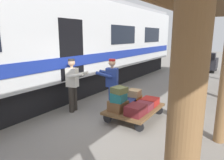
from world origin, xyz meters
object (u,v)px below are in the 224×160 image
(suitcase_navy_fabric, at_px, (126,103))
(suitcase_burgundy_valise, at_px, (143,106))
(suitcase_maroon_trunk, at_px, (136,110))
(porter_in_overalls, at_px, (111,83))
(suitcase_red_plastic, at_px, (150,102))
(luggage_cart, at_px, (134,109))
(train_car, at_px, (43,45))
(suitcase_teal_softside, at_px, (119,97))
(suitcase_brown_leather, at_px, (118,106))
(suitcase_orange_carryall, at_px, (134,99))
(porter_by_door, at_px, (73,83))
(baggage_tug, at_px, (208,62))
(suitcase_tan_vintage, at_px, (134,93))
(suitcase_olive_duffel, at_px, (119,90))

(suitcase_navy_fabric, bearing_deg, suitcase_burgundy_valise, 180.00)
(suitcase_maroon_trunk, bearing_deg, suitcase_navy_fabric, -40.71)
(porter_in_overalls, bearing_deg, suitcase_red_plastic, -163.01)
(luggage_cart, height_order, suitcase_red_plastic, suitcase_red_plastic)
(suitcase_red_plastic, distance_m, porter_in_overalls, 1.32)
(suitcase_red_plastic, relative_size, porter_in_overalls, 0.30)
(train_car, distance_m, porter_in_overalls, 3.14)
(suitcase_navy_fabric, height_order, suitcase_teal_softside, suitcase_teal_softside)
(suitcase_maroon_trunk, distance_m, suitcase_red_plastic, 0.96)
(suitcase_brown_leather, bearing_deg, train_car, -5.80)
(suitcase_orange_carryall, height_order, porter_by_door, porter_by_door)
(train_car, xyz_separation_m, baggage_tug, (-4.31, -10.08, -1.43))
(suitcase_navy_fabric, height_order, porter_in_overalls, porter_in_overalls)
(luggage_cart, distance_m, porter_in_overalls, 1.11)
(suitcase_maroon_trunk, xyz_separation_m, suitcase_red_plastic, (0.00, -0.96, -0.03))
(suitcase_maroon_trunk, height_order, suitcase_teal_softside, suitcase_teal_softside)
(luggage_cart, distance_m, suitcase_brown_leather, 0.59)
(baggage_tug, bearing_deg, porter_in_overalls, 81.99)
(suitcase_tan_vintage, bearing_deg, baggage_tug, -94.54)
(suitcase_navy_fabric, height_order, suitcase_tan_vintage, suitcase_tan_vintage)
(suitcase_brown_leather, height_order, porter_by_door, porter_by_door)
(suitcase_brown_leather, xyz_separation_m, suitcase_burgundy_valise, (-0.56, -0.48, -0.05))
(suitcase_olive_duffel, bearing_deg, suitcase_orange_carryall, -86.66)
(suitcase_brown_leather, bearing_deg, suitcase_navy_fabric, -90.00)
(luggage_cart, bearing_deg, suitcase_orange_carryall, -59.84)
(train_car, height_order, luggage_cart, train_car)
(train_car, bearing_deg, baggage_tug, -113.13)
(suitcase_burgundy_valise, xyz_separation_m, suitcase_olive_duffel, (0.50, 0.52, 0.52))
(suitcase_brown_leather, relative_size, baggage_tug, 0.26)
(suitcase_tan_vintage, bearing_deg, suitcase_orange_carryall, 16.77)
(suitcase_navy_fabric, bearing_deg, baggage_tug, -94.39)
(luggage_cart, xyz_separation_m, suitcase_burgundy_valise, (-0.28, 0.00, 0.15))
(train_car, relative_size, porter_by_door, 11.56)
(porter_in_overalls, bearing_deg, baggage_tug, -98.01)
(suitcase_red_plastic, bearing_deg, suitcase_tan_vintage, -0.39)
(train_car, relative_size, suitcase_navy_fabric, 35.38)
(suitcase_burgundy_valise, distance_m, suitcase_olive_duffel, 0.89)
(baggage_tug, bearing_deg, porter_by_door, 77.13)
(suitcase_burgundy_valise, distance_m, suitcase_orange_carryall, 0.74)
(suitcase_navy_fabric, bearing_deg, suitcase_red_plastic, -139.29)
(suitcase_orange_carryall, xyz_separation_m, suitcase_tan_vintage, (-0.01, -0.00, 0.20))
(suitcase_brown_leather, bearing_deg, suitcase_teal_softside, 157.21)
(suitcase_brown_leather, relative_size, porter_in_overalls, 0.26)
(suitcase_brown_leather, xyz_separation_m, suitcase_navy_fabric, (0.00, -0.48, -0.05))
(luggage_cart, relative_size, porter_by_door, 1.03)
(luggage_cart, bearing_deg, suitcase_tan_vintage, -61.16)
(suitcase_navy_fabric, xyz_separation_m, suitcase_olive_duffel, (-0.06, 0.52, 0.53))
(suitcase_burgundy_valise, bearing_deg, suitcase_orange_carryall, -40.71)
(luggage_cart, height_order, suitcase_navy_fabric, suitcase_navy_fabric)
(porter_in_overalls, height_order, porter_by_door, same)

